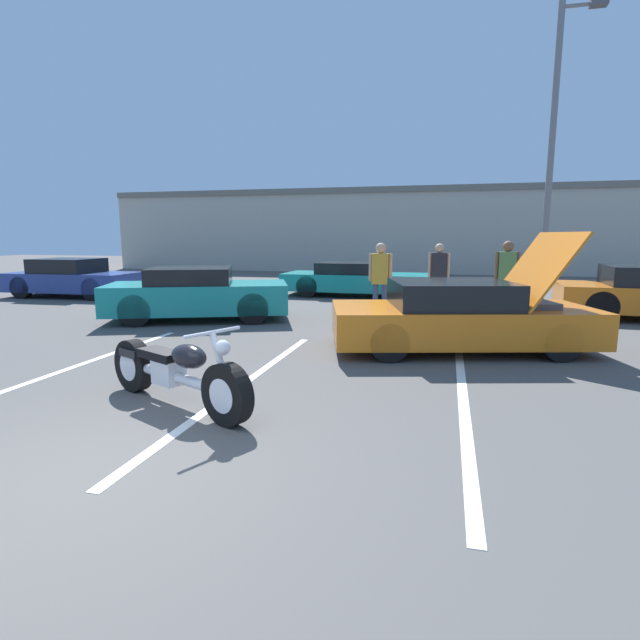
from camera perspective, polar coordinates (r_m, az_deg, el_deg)
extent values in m
plane|color=#514F4C|center=(4.45, -27.22, -16.88)|extent=(80.00, 80.00, 0.00)
cube|color=white|center=(8.08, -27.13, -5.10)|extent=(0.12, 5.79, 0.01)
cube|color=white|center=(6.62, -8.72, -7.21)|extent=(0.12, 5.79, 0.01)
cube|color=white|center=(6.14, 16.06, -8.85)|extent=(0.12, 5.79, 0.01)
cube|color=#B2AD9E|center=(28.16, 8.75, 10.05)|extent=(32.00, 4.00, 4.40)
cube|color=slate|center=(28.26, 8.86, 14.21)|extent=(32.00, 4.20, 0.30)
cylinder|color=slate|center=(16.14, 24.87, 16.42)|extent=(0.18, 0.18, 8.14)
cylinder|color=slate|center=(17.20, 27.60, 29.29)|extent=(0.90, 0.10, 0.10)
cube|color=#4C4C51|center=(17.28, 29.26, 29.06)|extent=(0.44, 0.28, 0.16)
cylinder|color=black|center=(5.18, -10.57, -8.35)|extent=(0.65, 0.43, 0.65)
cylinder|color=black|center=(6.61, -20.51, -4.88)|extent=(0.65, 0.43, 0.65)
cylinder|color=silver|center=(5.18, -10.57, -8.35)|extent=(0.39, 0.31, 0.36)
cylinder|color=silver|center=(6.61, -20.51, -4.88)|extent=(0.39, 0.31, 0.36)
cylinder|color=silver|center=(5.86, -16.17, -6.28)|extent=(1.42, 0.77, 0.12)
cube|color=silver|center=(5.96, -16.91, -5.66)|extent=(0.43, 0.37, 0.28)
ellipsoid|color=black|center=(5.58, -14.76, -4.04)|extent=(0.58, 0.47, 0.26)
cube|color=black|center=(6.03, -17.70, -3.76)|extent=(0.67, 0.50, 0.10)
cube|color=black|center=(6.53, -20.41, -3.44)|extent=(0.42, 0.35, 0.10)
cylinder|color=silver|center=(5.16, -11.32, -4.72)|extent=(0.31, 0.20, 0.63)
cylinder|color=silver|center=(5.18, -12.17, -1.37)|extent=(0.34, 0.65, 0.04)
sphere|color=silver|center=(5.09, -11.06, -3.13)|extent=(0.16, 0.16, 0.16)
cylinder|color=silver|center=(6.26, -17.38, -5.90)|extent=(1.08, 0.58, 0.09)
cube|color=orange|center=(8.72, 15.72, -0.36)|extent=(4.58, 2.88, 0.57)
cube|color=black|center=(8.61, 14.79, 2.91)|extent=(2.28, 2.11, 0.42)
cylinder|color=black|center=(8.48, 25.81, -2.28)|extent=(0.64, 0.37, 0.61)
cylinder|color=black|center=(9.95, 21.67, -0.37)|extent=(0.64, 0.37, 0.61)
cylinder|color=black|center=(7.68, 7.91, -2.55)|extent=(0.64, 0.37, 0.61)
cylinder|color=black|center=(9.27, 6.43, -0.43)|extent=(0.64, 0.37, 0.61)
cube|color=orange|center=(9.04, 23.41, 5.28)|extent=(1.29, 1.88, 1.24)
cube|color=#4C4C51|center=(9.08, 22.89, 1.21)|extent=(0.84, 1.14, 0.28)
cube|color=navy|center=(17.69, -26.33, 3.95)|extent=(4.08, 1.93, 0.58)
cube|color=black|center=(17.76, -26.87, 5.58)|extent=(1.87, 1.66, 0.44)
cylinder|color=black|center=(16.35, -24.51, 3.21)|extent=(0.69, 0.25, 0.68)
cylinder|color=black|center=(17.60, -21.56, 3.80)|extent=(0.69, 0.25, 0.68)
cylinder|color=black|center=(17.93, -30.95, 3.20)|extent=(0.69, 0.25, 0.68)
cylinder|color=black|center=(19.08, -27.83, 3.76)|extent=(0.69, 0.25, 0.68)
cylinder|color=black|center=(12.73, 29.48, 1.32)|extent=(0.72, 0.27, 0.70)
cylinder|color=black|center=(14.38, 28.17, 2.24)|extent=(0.72, 0.27, 0.70)
cube|color=teal|center=(11.77, -13.72, 2.51)|extent=(4.36, 3.07, 0.65)
cube|color=black|center=(11.74, -14.60, 4.94)|extent=(2.24, 2.10, 0.36)
cylinder|color=black|center=(10.97, -7.67, 1.31)|extent=(0.73, 0.46, 0.69)
cylinder|color=black|center=(12.46, -7.62, 2.30)|extent=(0.73, 0.46, 0.69)
cylinder|color=black|center=(11.27, -20.40, 1.02)|extent=(0.73, 0.46, 0.69)
cylinder|color=black|center=(12.73, -18.88, 2.02)|extent=(0.73, 0.46, 0.69)
cube|color=teal|center=(16.10, 4.40, 4.37)|extent=(4.77, 1.89, 0.54)
cube|color=black|center=(16.10, 3.75, 5.97)|extent=(2.16, 1.67, 0.35)
cylinder|color=black|center=(15.12, 9.33, 3.50)|extent=(0.68, 0.23, 0.68)
cylinder|color=black|center=(16.70, 9.88, 4.05)|extent=(0.68, 0.23, 0.68)
cylinder|color=black|center=(15.68, -1.46, 3.84)|extent=(0.68, 0.23, 0.68)
cylinder|color=black|center=(17.22, 0.06, 4.35)|extent=(0.68, 0.23, 0.68)
cylinder|color=brown|center=(11.83, 19.89, 1.87)|extent=(0.12, 0.12, 0.87)
cylinder|color=brown|center=(11.85, 20.85, 1.83)|extent=(0.12, 0.12, 0.87)
cube|color=#4C7F47|center=(11.77, 20.59, 5.63)|extent=(0.36, 0.20, 0.69)
cylinder|color=brown|center=(11.75, 19.53, 5.85)|extent=(0.08, 0.08, 0.62)
cylinder|color=brown|center=(11.79, 21.67, 5.74)|extent=(0.08, 0.08, 0.62)
sphere|color=brown|center=(11.75, 20.73, 7.88)|extent=(0.24, 0.24, 0.24)
cylinder|color=#38476B|center=(11.24, 6.34, 1.95)|extent=(0.12, 0.12, 0.85)
cylinder|color=#38476B|center=(11.21, 7.35, 1.91)|extent=(0.12, 0.12, 0.85)
cube|color=#B29933|center=(11.15, 6.92, 5.83)|extent=(0.36, 0.20, 0.67)
cylinder|color=tan|center=(11.18, 5.80, 6.03)|extent=(0.08, 0.08, 0.61)
cylinder|color=tan|center=(11.12, 8.05, 5.97)|extent=(0.08, 0.08, 0.61)
sphere|color=tan|center=(11.13, 6.97, 8.15)|extent=(0.23, 0.23, 0.23)
cylinder|color=gray|center=(12.76, 12.87, 2.64)|extent=(0.12, 0.12, 0.84)
cylinder|color=gray|center=(12.76, 13.76, 2.60)|extent=(0.12, 0.12, 0.84)
cube|color=#26262D|center=(12.69, 13.44, 5.98)|extent=(0.36, 0.20, 0.66)
cylinder|color=tan|center=(12.70, 12.45, 6.17)|extent=(0.08, 0.08, 0.60)
cylinder|color=tan|center=(12.69, 14.45, 6.09)|extent=(0.08, 0.08, 0.60)
sphere|color=tan|center=(12.68, 13.52, 7.99)|extent=(0.23, 0.23, 0.23)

